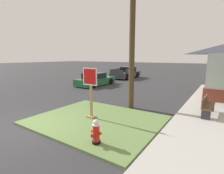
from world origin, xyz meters
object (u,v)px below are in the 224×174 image
object	(u,v)px
street_bench	(207,105)
stop_sign	(91,93)
parked_sedan_green	(95,80)
fire_hydrant	(96,132)
utility_pole	(133,13)
manhole_cover	(97,105)
pickup_truck_charcoal	(126,73)

from	to	relation	value
street_bench	stop_sign	bearing A→B (deg)	-143.35
stop_sign	parked_sedan_green	distance (m)	9.57
fire_hydrant	utility_pole	size ratio (longest dim) A/B	0.08
stop_sign	manhole_cover	bearing A→B (deg)	122.21
stop_sign	utility_pole	size ratio (longest dim) A/B	0.24
manhole_cover	utility_pole	world-z (taller)	utility_pole
pickup_truck_charcoal	street_bench	distance (m)	15.32
fire_hydrant	pickup_truck_charcoal	world-z (taller)	pickup_truck_charcoal
fire_hydrant	street_bench	bearing A→B (deg)	61.33
fire_hydrant	parked_sedan_green	size ratio (longest dim) A/B	0.18
street_bench	utility_pole	world-z (taller)	utility_pole
pickup_truck_charcoal	parked_sedan_green	bearing A→B (deg)	-87.75
fire_hydrant	street_bench	world-z (taller)	street_bench
stop_sign	pickup_truck_charcoal	world-z (taller)	stop_sign
stop_sign	pickup_truck_charcoal	xyz separation A→B (m)	(-6.13, 14.42, -0.60)
fire_hydrant	parked_sedan_green	xyz separation A→B (m)	(-7.51, 9.23, 0.09)
manhole_cover	utility_pole	size ratio (longest dim) A/B	0.07
manhole_cover	street_bench	distance (m)	5.73
parked_sedan_green	street_bench	world-z (taller)	parked_sedan_green
stop_sign	manhole_cover	size ratio (longest dim) A/B	3.25
pickup_truck_charcoal	street_bench	size ratio (longest dim) A/B	3.10
street_bench	utility_pole	xyz separation A→B (m)	(-3.67, -0.62, 4.41)
street_bench	utility_pole	size ratio (longest dim) A/B	0.17
fire_hydrant	street_bench	size ratio (longest dim) A/B	0.48
stop_sign	parked_sedan_green	size ratio (longest dim) A/B	0.51
stop_sign	manhole_cover	world-z (taller)	stop_sign
fire_hydrant	parked_sedan_green	bearing A→B (deg)	129.14
pickup_truck_charcoal	street_bench	xyz separation A→B (m)	(10.47, -11.19, -0.03)
pickup_truck_charcoal	utility_pole	bearing A→B (deg)	-60.04
manhole_cover	parked_sedan_green	distance (m)	7.31
street_bench	parked_sedan_green	bearing A→B (deg)	157.10
street_bench	manhole_cover	bearing A→B (deg)	-166.78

